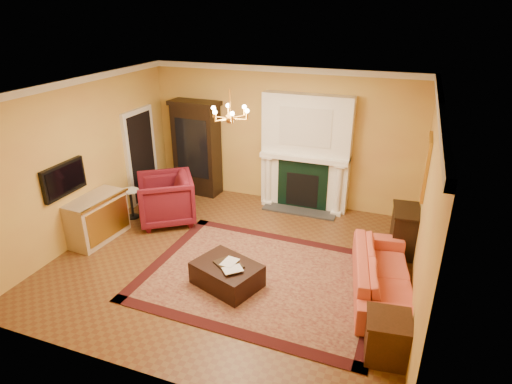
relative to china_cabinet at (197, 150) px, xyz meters
The scene contains 26 objects.
floor 3.34m from the china_cabinet, 51.73° to the right, with size 6.00×5.50×0.02m, color brown.
ceiling 3.73m from the china_cabinet, 51.73° to the right, with size 6.00×5.50×0.02m, color white.
wall_back 2.03m from the china_cabinet, ahead, with size 6.00×0.02×3.00m, color gold.
wall_front 5.62m from the china_cabinet, 69.49° to the right, with size 6.00×0.02×3.00m, color gold.
wall_left 2.74m from the china_cabinet, 112.78° to the right, with size 0.02×5.50×3.00m, color gold.
wall_right 5.58m from the china_cabinet, 26.59° to the right, with size 0.02×5.50×3.00m, color gold.
fireplace 2.57m from the china_cabinet, ahead, with size 1.90×0.70×2.50m.
crown_molding 3.13m from the china_cabinet, 37.98° to the right, with size 6.00×5.50×0.12m.
doorway 1.27m from the china_cabinet, 141.41° to the right, with size 0.08×1.05×2.10m.
tv_panel 3.26m from the china_cabinet, 107.63° to the right, with size 0.09×0.95×0.58m.
gilt_mirror 5.09m from the china_cabinet, 12.46° to the right, with size 0.06×0.76×1.05m.
chandelier 3.53m from the china_cabinet, 51.73° to the right, with size 0.63×0.55×0.53m.
oriental_rug 4.01m from the china_cabinet, 47.35° to the right, with size 3.87×2.90×0.02m, color #420E13.
china_cabinet is the anchor object (origin of this frame).
wingback_armchair 1.69m from the china_cabinet, 86.97° to the right, with size 1.07×1.00×1.10m, color maroon.
pedestal_table 1.98m from the china_cabinet, 111.48° to the right, with size 0.36×0.36×0.64m.
commode 2.88m from the china_cabinet, 105.80° to the right, with size 0.55×1.16×0.87m, color tan.
coral_sofa 5.22m from the china_cabinet, 29.50° to the right, with size 2.21×0.65×0.86m, color #C44A3E.
end_table 6.16m from the china_cabinet, 40.03° to the right, with size 0.51×0.51×0.59m, color #391D0F.
console_table 4.93m from the china_cabinet, 13.94° to the right, with size 0.42×0.74×0.82m, color black.
leather_ottoman 3.98m from the china_cabinet, 56.11° to the right, with size 1.01×0.74×0.38m, color black.
ottoman_tray 3.97m from the china_cabinet, 55.72° to the right, with size 0.43×0.33×0.03m, color black.
book_a 3.86m from the china_cabinet, 56.70° to the right, with size 0.22×0.03×0.29m, color gray.
book_b 4.03m from the china_cabinet, 55.59° to the right, with size 0.22×0.02×0.30m, color gray.
topiary_left 2.08m from the china_cabinet, ahead, with size 0.15×0.15×0.39m.
topiary_right 3.35m from the china_cabinet, ahead, with size 0.16×0.16×0.43m.
Camera 1 is at (2.62, -5.94, 4.16)m, focal length 30.00 mm.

